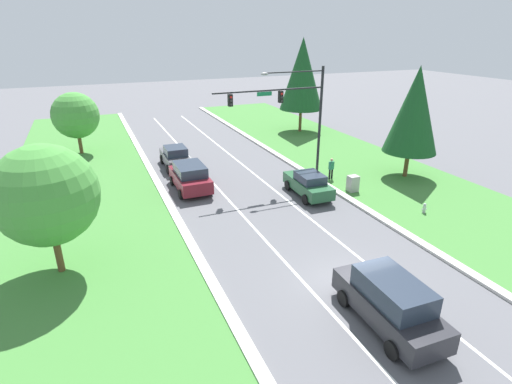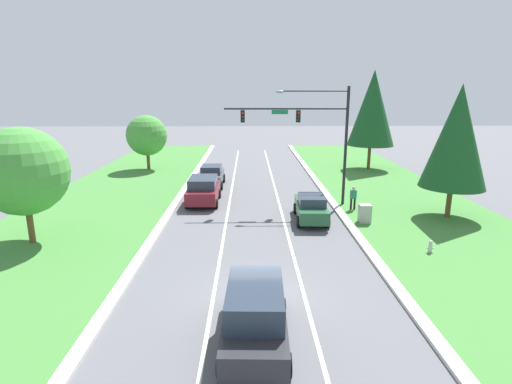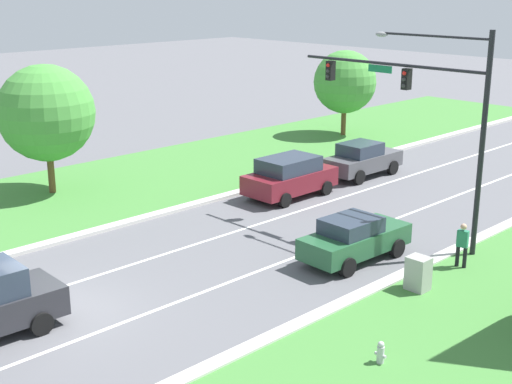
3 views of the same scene
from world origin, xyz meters
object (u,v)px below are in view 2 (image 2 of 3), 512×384
burgundy_suv (203,190)px  conifer_far_right_tree (457,137)px  traffic_signal_mast (312,127)px  charcoal_suv (255,314)px  conifer_near_right_tree (372,108)px  graphite_sedan (212,175)px  oak_near_left_tree (147,135)px  oak_far_left_tree (23,171)px  pedestrian (353,197)px  forest_sedan (311,207)px  fire_hydrant (430,247)px  utility_cabinet (365,214)px

burgundy_suv → conifer_far_right_tree: 16.91m
traffic_signal_mast → charcoal_suv: 17.08m
traffic_signal_mast → conifer_near_right_tree: (8.03, 13.06, 0.75)m
graphite_sedan → oak_near_left_tree: 10.50m
conifer_far_right_tree → oak_far_left_tree: conifer_far_right_tree is taller
oak_far_left_tree → charcoal_suv: bearing=-37.2°
pedestrian → oak_near_left_tree: (-17.30, 14.73, 2.60)m
burgundy_suv → pedestrian: 10.51m
forest_sedan → conifer_near_right_tree: bearing=65.3°
burgundy_suv → fire_hydrant: burgundy_suv is taller
burgundy_suv → graphite_sedan: bearing=88.8°
conifer_near_right_tree → oak_far_left_tree: bearing=-139.7°
fire_hydrant → oak_near_left_tree: bearing=131.0°
forest_sedan → graphite_sedan: graphite_sedan is taller
forest_sedan → traffic_signal_mast: bearing=85.3°
conifer_near_right_tree → pedestrian: bearing=-110.1°
pedestrian → conifer_near_right_tree: bearing=-123.5°
traffic_signal_mast → conifer_far_right_tree: size_ratio=1.01×
forest_sedan → oak_near_left_tree: oak_near_left_tree is taller
burgundy_suv → utility_cabinet: (10.32, -4.86, -0.39)m
charcoal_suv → graphite_sedan: bearing=100.5°
utility_cabinet → pedestrian: bearing=90.5°
conifer_far_right_tree → fire_hydrant: bearing=-122.6°
fire_hydrant → conifer_far_right_tree: 8.31m
fire_hydrant → oak_far_left_tree: bearing=175.2°
pedestrian → graphite_sedan: bearing=-49.6°
traffic_signal_mast → oak_near_left_tree: bearing=137.6°
forest_sedan → pedestrian: size_ratio=2.66×
oak_near_left_tree → charcoal_suv: bearing=-70.3°
graphite_sedan → oak_near_left_tree: (-7.13, 7.25, 2.63)m
fire_hydrant → forest_sedan: bearing=133.7°
oak_near_left_tree → oak_far_left_tree: (-1.20, -20.42, 0.37)m
traffic_signal_mast → charcoal_suv: size_ratio=1.68×
charcoal_suv → utility_cabinet: (6.86, 11.82, -0.45)m
conifer_far_right_tree → oak_far_left_tree: (-24.13, -3.96, -1.27)m
charcoal_suv → utility_cabinet: bearing=61.8°
charcoal_suv → conifer_far_right_tree: 18.35m
charcoal_suv → conifer_far_right_tree: (12.46, 12.82, 4.12)m
graphite_sedan → conifer_near_right_tree: 17.80m
burgundy_suv → utility_cabinet: size_ratio=3.80×
fire_hydrant → oak_far_left_tree: size_ratio=0.11×
burgundy_suv → utility_cabinet: bearing=-25.1°
utility_cabinet → pedestrian: (-0.02, 2.74, 0.33)m
oak_far_left_tree → utility_cabinet: bearing=9.1°
oak_near_left_tree → conifer_far_right_tree: (22.93, -16.46, 1.64)m
utility_cabinet → conifer_far_right_tree: 7.30m
conifer_far_right_tree → oak_far_left_tree: bearing=-170.7°
forest_sedan → fire_hydrant: (5.14, -5.38, -0.50)m
traffic_signal_mast → fire_hydrant: bearing=-62.0°
burgundy_suv → conifer_far_right_tree: size_ratio=0.55×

